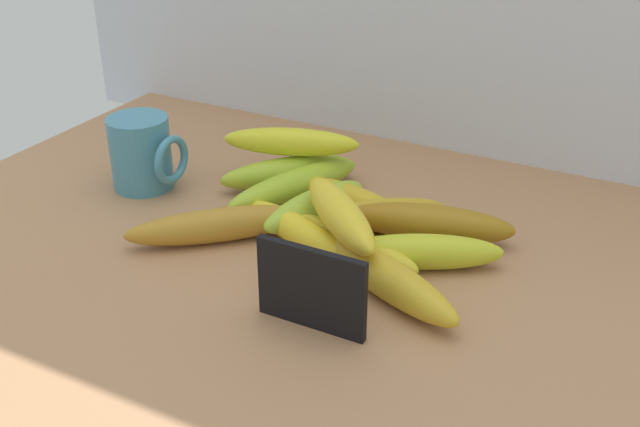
# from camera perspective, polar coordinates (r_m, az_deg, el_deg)

# --- Properties ---
(counter_top) EXTENTS (1.10, 0.76, 0.03)m
(counter_top) POSITION_cam_1_polar(r_m,az_deg,el_deg) (0.79, 1.25, -6.06)
(counter_top) COLOR #AE7C54
(counter_top) RESTS_ON ground
(chalkboard_sign) EXTENTS (0.11, 0.02, 0.08)m
(chalkboard_sign) POSITION_cam_1_polar(r_m,az_deg,el_deg) (0.70, -0.64, -5.87)
(chalkboard_sign) COLOR black
(chalkboard_sign) RESTS_ON counter_top
(coffee_mug) EXTENTS (0.09, 0.08, 0.09)m
(coffee_mug) POSITION_cam_1_polar(r_m,az_deg,el_deg) (0.99, -13.20, 4.45)
(coffee_mug) COLOR teal
(coffee_mug) RESTS_ON counter_top
(banana_0) EXTENTS (0.14, 0.12, 0.03)m
(banana_0) POSITION_cam_1_polar(r_m,az_deg,el_deg) (0.88, 4.78, 0.03)
(banana_0) COLOR gold
(banana_0) RESTS_ON counter_top
(banana_1) EXTENTS (0.19, 0.12, 0.04)m
(banana_1) POSITION_cam_1_polar(r_m,az_deg,el_deg) (0.76, 5.26, -4.85)
(banana_1) COLOR gold
(banana_1) RESTS_ON counter_top
(banana_2) EXTENTS (0.17, 0.07, 0.04)m
(banana_2) POSITION_cam_1_polar(r_m,az_deg,el_deg) (0.91, 2.28, 1.06)
(banana_2) COLOR gold
(banana_2) RESTS_ON counter_top
(banana_3) EXTENTS (0.11, 0.20, 0.04)m
(banana_3) POSITION_cam_1_polar(r_m,az_deg,el_deg) (0.94, -1.91, 2.14)
(banana_3) COLOR #A1C02B
(banana_3) RESTS_ON counter_top
(banana_4) EXTENTS (0.18, 0.07, 0.03)m
(banana_4) POSITION_cam_1_polar(r_m,az_deg,el_deg) (0.82, 2.33, -2.24)
(banana_4) COLOR gold
(banana_4) RESTS_ON counter_top
(banana_5) EXTENTS (0.18, 0.10, 0.03)m
(banana_5) POSITION_cam_1_polar(r_m,az_deg,el_deg) (0.84, -1.41, -1.43)
(banana_5) COLOR yellow
(banana_5) RESTS_ON counter_top
(banana_6) EXTENTS (0.09, 0.16, 0.04)m
(banana_6) POSITION_cam_1_polar(r_m,az_deg,el_deg) (0.89, -0.38, 0.55)
(banana_6) COLOR #A1C333
(banana_6) RESTS_ON counter_top
(banana_7) EXTENTS (0.19, 0.09, 0.04)m
(banana_7) POSITION_cam_1_polar(r_m,az_deg,el_deg) (0.86, 8.22, -0.70)
(banana_7) COLOR #9C6D17
(banana_7) RESTS_ON counter_top
(banana_8) EXTENTS (0.15, 0.15, 0.04)m
(banana_8) POSITION_cam_1_polar(r_m,az_deg,el_deg) (0.97, -2.42, 3.12)
(banana_8) COLOR #A0BB2A
(banana_8) RESTS_ON counter_top
(banana_9) EXTENTS (0.18, 0.17, 0.04)m
(banana_9) POSITION_cam_1_polar(r_m,az_deg,el_deg) (0.85, -7.65, -0.87)
(banana_9) COLOR #B17E24
(banana_9) RESTS_ON counter_top
(banana_10) EXTENTS (0.17, 0.11, 0.04)m
(banana_10) POSITION_cam_1_polar(r_m,az_deg,el_deg) (0.80, 7.67, -2.87)
(banana_10) COLOR gold
(banana_10) RESTS_ON counter_top
(banana_11) EXTENTS (0.15, 0.14, 0.04)m
(banana_11) POSITION_cam_1_polar(r_m,az_deg,el_deg) (0.80, 1.54, -0.07)
(banana_11) COLOR yellow
(banana_11) RESTS_ON banana_4
(banana_12) EXTENTS (0.18, 0.09, 0.04)m
(banana_12) POSITION_cam_1_polar(r_m,az_deg,el_deg) (0.97, -2.20, 5.41)
(banana_12) COLOR yellow
(banana_12) RESTS_ON banana_8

